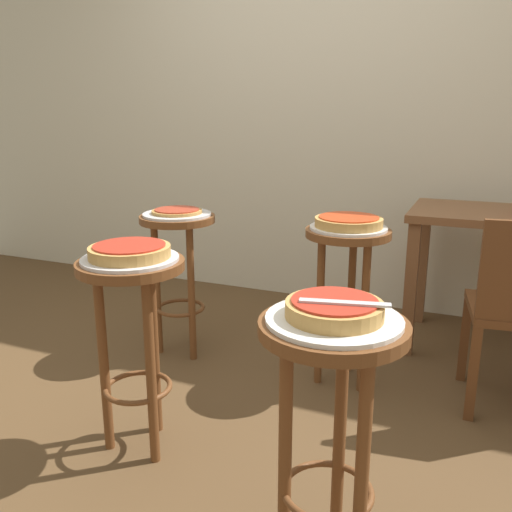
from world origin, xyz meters
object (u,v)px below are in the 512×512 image
at_px(serving_plate_foreground, 334,320).
at_px(pizza_leftside, 177,211).
at_px(stool_rear, 346,272).
at_px(pizza_server_knife, 345,303).
at_px(stool_leftside, 179,253).
at_px(pizza_rear, 349,222).
at_px(serving_plate_middle, 130,259).
at_px(stool_foreground, 331,393).
at_px(serving_plate_leftside, 177,214).
at_px(pizza_foreground, 334,309).
at_px(serving_plate_rear, 348,228).
at_px(dining_table, 512,237).
at_px(stool_middle, 133,313).
at_px(pizza_middle, 130,251).

relative_size(serving_plate_foreground, pizza_leftside, 1.36).
height_order(stool_rear, pizza_server_knife, pizza_server_knife).
bearing_deg(stool_leftside, pizza_server_knife, -44.21).
relative_size(serving_plate_foreground, pizza_rear, 1.15).
distance_m(serving_plate_middle, pizza_rear, 1.00).
height_order(stool_foreground, serving_plate_leftside, serving_plate_leftside).
height_order(pizza_foreground, serving_plate_rear, pizza_foreground).
bearing_deg(stool_leftside, dining_table, 23.88).
relative_size(stool_foreground, stool_leftside, 1.00).
xyz_separation_m(stool_middle, stool_leftside, (-0.29, 0.80, 0.00)).
distance_m(pizza_middle, serving_plate_leftside, 0.85).
relative_size(serving_plate_foreground, stool_rear, 0.47).
xyz_separation_m(pizza_middle, pizza_leftside, (-0.29, 0.80, -0.01)).
relative_size(pizza_foreground, serving_plate_rear, 0.71).
bearing_deg(pizza_foreground, stool_middle, 160.99).
bearing_deg(stool_middle, dining_table, 49.57).
distance_m(pizza_foreground, dining_table, 1.84).
bearing_deg(pizza_leftside, stool_middle, -69.98).
height_order(serving_plate_foreground, serving_plate_middle, same).
xyz_separation_m(serving_plate_foreground, pizza_leftside, (-1.10, 1.08, 0.02)).
relative_size(pizza_middle, pizza_leftside, 1.13).
bearing_deg(serving_plate_foreground, pizza_leftside, 135.55).
height_order(serving_plate_middle, stool_leftside, serving_plate_middle).
height_order(stool_middle, serving_plate_middle, serving_plate_middle).
xyz_separation_m(serving_plate_middle, pizza_rear, (0.58, 0.81, 0.03)).
height_order(serving_plate_leftside, stool_rear, serving_plate_leftside).
height_order(stool_middle, pizza_leftside, pizza_leftside).
relative_size(stool_middle, pizza_middle, 2.59).
relative_size(stool_foreground, serving_plate_rear, 2.15).
height_order(pizza_leftside, dining_table, pizza_leftside).
bearing_deg(pizza_leftside, pizza_middle, -69.98).
relative_size(serving_plate_foreground, serving_plate_leftside, 1.00).
bearing_deg(stool_foreground, stool_rear, 101.89).
height_order(stool_foreground, serving_plate_rear, serving_plate_rear).
xyz_separation_m(stool_rear, serving_plate_rear, (0.00, -0.00, 0.20)).
xyz_separation_m(pizza_foreground, pizza_rear, (-0.23, 1.09, -0.00)).
bearing_deg(pizza_foreground, pizza_leftside, 135.55).
height_order(stool_leftside, pizza_leftside, pizza_leftside).
xyz_separation_m(pizza_leftside, dining_table, (1.57, 0.69, -0.14)).
bearing_deg(stool_middle, pizza_foreground, -19.01).
bearing_deg(dining_table, pizza_rear, -135.52).
xyz_separation_m(serving_plate_middle, pizza_middle, (-0.00, -0.00, 0.03)).
xyz_separation_m(pizza_middle, serving_plate_rear, (0.58, 0.81, -0.03)).
distance_m(pizza_leftside, pizza_rear, 0.87).
xyz_separation_m(pizza_foreground, serving_plate_rear, (-0.23, 1.09, -0.03)).
relative_size(stool_foreground, serving_plate_middle, 2.16).
xyz_separation_m(pizza_foreground, pizza_leftside, (-1.10, 1.08, -0.01)).
distance_m(stool_leftside, stool_rear, 0.87).
bearing_deg(pizza_server_knife, stool_leftside, 122.78).
relative_size(pizza_leftside, stool_rear, 0.34).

